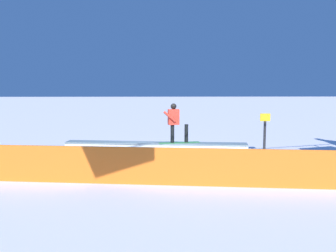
# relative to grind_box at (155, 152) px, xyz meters

# --- Properties ---
(ground_plane) EXTENTS (120.00, 120.00, 0.00)m
(ground_plane) POSITION_rel_grind_box_xyz_m (0.00, 0.00, -0.30)
(ground_plane) COLOR white
(grind_box) EXTENTS (6.92, 1.43, 0.66)m
(grind_box) POSITION_rel_grind_box_xyz_m (0.00, 0.00, 0.00)
(grind_box) COLOR white
(grind_box) RESTS_ON ground_plane
(snowboarder) EXTENTS (1.58, 0.60, 1.49)m
(snowboarder) POSITION_rel_grind_box_xyz_m (-0.74, 0.14, 1.17)
(snowboarder) COLOR #348445
(snowboarder) RESTS_ON grind_box
(safety_fence) EXTENTS (13.52, 1.65, 1.09)m
(safety_fence) POSITION_rel_grind_box_xyz_m (0.00, 3.59, 0.25)
(safety_fence) COLOR orange
(safety_fence) RESTS_ON ground_plane
(trail_marker) EXTENTS (0.40, 0.10, 1.71)m
(trail_marker) POSITION_rel_grind_box_xyz_m (-4.29, -0.46, 0.62)
(trail_marker) COLOR #262628
(trail_marker) RESTS_ON ground_plane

